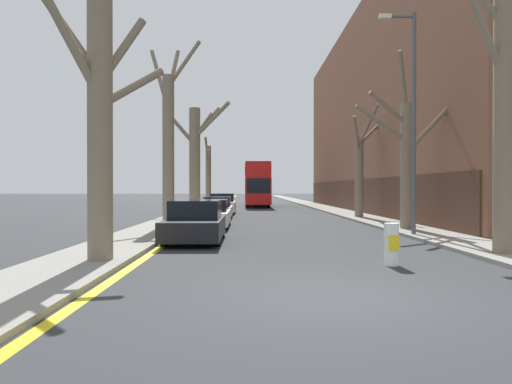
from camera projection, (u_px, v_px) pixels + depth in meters
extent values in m
plane|color=#2B2D30|center=(339.00, 298.00, 7.61)|extent=(300.00, 300.00, 0.00)
cube|color=gray|center=(215.00, 202.00, 57.49)|extent=(2.31, 120.00, 0.12)
cube|color=gray|center=(303.00, 202.00, 57.72)|extent=(2.31, 120.00, 0.12)
cube|color=brown|center=(414.00, 114.00, 36.01)|extent=(10.00, 40.72, 15.40)
cube|color=#492D21|center=(351.00, 196.00, 35.96)|extent=(0.12, 39.90, 2.50)
cube|color=yellow|center=(225.00, 203.00, 57.52)|extent=(0.24, 120.00, 0.01)
cylinder|color=#7A6B56|center=(100.00, 129.00, 10.98)|extent=(0.60, 0.60, 6.56)
cylinder|color=#7A6B56|center=(62.00, 23.00, 10.97)|extent=(2.02, 0.28, 2.80)
cylinder|color=#7A6B56|center=(122.00, 51.00, 11.24)|extent=(1.16, 0.80, 1.79)
cylinder|color=#7A6B56|center=(132.00, 87.00, 11.69)|extent=(1.43, 1.63, 1.35)
cylinder|color=#7A6B56|center=(61.00, 24.00, 10.27)|extent=(1.58, 1.63, 3.16)
cylinder|color=#7A6B56|center=(168.00, 152.00, 21.28)|extent=(0.54, 0.54, 7.12)
cylinder|color=#7A6B56|center=(184.00, 64.00, 21.71)|extent=(1.59, 1.15, 2.50)
cylinder|color=#7A6B56|center=(160.00, 80.00, 21.97)|extent=(1.31, 1.70, 3.28)
cylinder|color=#7A6B56|center=(173.00, 72.00, 22.14)|extent=(0.39, 1.95, 2.65)
cylinder|color=#7A6B56|center=(195.00, 161.00, 31.71)|extent=(0.77, 0.77, 7.43)
cylinder|color=#7A6B56|center=(204.00, 126.00, 31.46)|extent=(1.56, 0.81, 1.82)
cylinder|color=#7A6B56|center=(211.00, 120.00, 30.83)|extent=(2.72, 2.08, 2.31)
cylinder|color=#7A6B56|center=(179.00, 126.00, 31.60)|extent=(2.35, 0.43, 2.68)
cylinder|color=#7A6B56|center=(207.00, 122.00, 32.95)|extent=(1.81, 2.77, 2.55)
cylinder|color=#7A6B56|center=(208.00, 177.00, 42.32)|extent=(0.51, 0.51, 5.78)
cylinder|color=#7A6B56|center=(209.00, 162.00, 41.58)|extent=(0.37, 1.63, 2.20)
cylinder|color=#7A6B56|center=(208.00, 158.00, 42.93)|extent=(0.36, 1.41, 1.61)
cylinder|color=#7A6B56|center=(207.00, 150.00, 41.25)|extent=(0.28, 2.23, 2.09)
cylinder|color=#7A6B56|center=(207.00, 150.00, 43.48)|extent=(0.63, 2.53, 2.81)
cylinder|color=#7A6B56|center=(504.00, 126.00, 12.10)|extent=(0.53, 0.53, 6.97)
cylinder|color=#7A6B56|center=(487.00, 36.00, 11.94)|extent=(1.28, 0.47, 2.25)
cylinder|color=#7A6B56|center=(406.00, 167.00, 19.55)|extent=(0.51, 0.51, 5.49)
cylinder|color=#7A6B56|center=(403.00, 82.00, 19.03)|extent=(0.86, 1.20, 2.42)
cylinder|color=#7A6B56|center=(433.00, 124.00, 19.09)|extent=(2.11, 1.14, 2.45)
cylinder|color=#7A6B56|center=(388.00, 108.00, 19.25)|extent=(1.88, 0.73, 1.41)
cylinder|color=#7A6B56|center=(381.00, 123.00, 19.44)|extent=(2.32, 0.33, 1.63)
cylinder|color=#7A6B56|center=(359.00, 177.00, 27.77)|extent=(0.52, 0.52, 5.02)
cylinder|color=#7A6B56|center=(357.00, 135.00, 27.12)|extent=(0.83, 1.46, 2.19)
cylinder|color=#7A6B56|center=(368.00, 125.00, 26.91)|extent=(0.88, 1.88, 2.28)
cylinder|color=#7A6B56|center=(375.00, 128.00, 28.69)|extent=(2.67, 2.04, 2.36)
cylinder|color=#7A6B56|center=(357.00, 148.00, 28.57)|extent=(0.39, 1.80, 2.73)
cube|color=red|center=(257.00, 191.00, 46.97)|extent=(2.40, 11.68, 2.50)
cube|color=red|center=(257.00, 172.00, 46.96)|extent=(2.36, 11.44, 1.35)
cube|color=#B11515|center=(257.00, 165.00, 46.95)|extent=(2.36, 11.44, 0.12)
cube|color=black|center=(257.00, 186.00, 46.97)|extent=(2.43, 10.28, 1.30)
cube|color=black|center=(257.00, 171.00, 46.96)|extent=(2.43, 10.28, 1.02)
cube|color=black|center=(258.00, 186.00, 41.15)|extent=(2.16, 0.06, 1.37)
cylinder|color=black|center=(247.00, 203.00, 43.46)|extent=(0.30, 0.96, 0.96)
cylinder|color=black|center=(269.00, 203.00, 43.50)|extent=(0.30, 0.96, 0.96)
cylinder|color=black|center=(247.00, 201.00, 50.23)|extent=(0.30, 0.96, 0.96)
cylinder|color=black|center=(266.00, 201.00, 50.27)|extent=(0.30, 0.96, 0.96)
cube|color=black|center=(195.00, 227.00, 15.68)|extent=(1.88, 4.35, 0.63)
cube|color=black|center=(196.00, 209.00, 15.93)|extent=(1.65, 2.26, 0.61)
cylinder|color=black|center=(164.00, 236.00, 14.36)|extent=(0.20, 0.67, 0.67)
cylinder|color=black|center=(217.00, 236.00, 14.39)|extent=(0.20, 0.67, 0.67)
cylinder|color=black|center=(177.00, 229.00, 16.96)|extent=(0.20, 0.67, 0.67)
cylinder|color=black|center=(221.00, 229.00, 17.00)|extent=(0.20, 0.67, 0.67)
cube|color=silver|center=(209.00, 217.00, 21.48)|extent=(1.89, 4.60, 0.59)
cube|color=black|center=(210.00, 205.00, 21.75)|extent=(1.67, 2.39, 0.54)
cylinder|color=black|center=(188.00, 223.00, 20.08)|extent=(0.20, 0.64, 0.64)
cylinder|color=black|center=(226.00, 223.00, 20.11)|extent=(0.20, 0.64, 0.64)
cylinder|color=black|center=(195.00, 219.00, 22.84)|extent=(0.20, 0.64, 0.64)
cylinder|color=black|center=(228.00, 219.00, 22.87)|extent=(0.20, 0.64, 0.64)
cube|color=silver|center=(217.00, 211.00, 27.42)|extent=(1.74, 4.41, 0.56)
cube|color=black|center=(218.00, 202.00, 27.68)|extent=(1.54, 2.29, 0.59)
cylinder|color=black|center=(202.00, 215.00, 26.08)|extent=(0.20, 0.62, 0.62)
cylinder|color=black|center=(229.00, 215.00, 26.11)|extent=(0.20, 0.62, 0.62)
cylinder|color=black|center=(207.00, 213.00, 28.73)|extent=(0.20, 0.62, 0.62)
cylinder|color=black|center=(231.00, 213.00, 28.76)|extent=(0.20, 0.62, 0.62)
cube|color=silver|center=(222.00, 206.00, 33.13)|extent=(1.84, 4.38, 0.70)
cube|color=black|center=(223.00, 197.00, 33.39)|extent=(1.62, 2.28, 0.59)
cylinder|color=black|center=(210.00, 210.00, 31.81)|extent=(0.20, 0.60, 0.60)
cylinder|color=black|center=(233.00, 210.00, 31.84)|extent=(0.20, 0.60, 0.60)
cylinder|color=black|center=(213.00, 209.00, 34.43)|extent=(0.20, 0.60, 0.60)
cylinder|color=black|center=(234.00, 209.00, 34.47)|extent=(0.20, 0.60, 0.60)
cylinder|color=#4C4F54|center=(414.00, 125.00, 17.18)|extent=(0.16, 0.16, 8.46)
cylinder|color=#4C4F54|center=(400.00, 17.00, 17.14)|extent=(1.10, 0.11, 0.11)
cube|color=beige|center=(385.00, 16.00, 17.13)|extent=(0.44, 0.20, 0.16)
cylinder|color=white|center=(391.00, 244.00, 10.85)|extent=(0.34, 0.34, 1.01)
cube|color=yellow|center=(394.00, 243.00, 10.68)|extent=(0.24, 0.01, 0.36)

